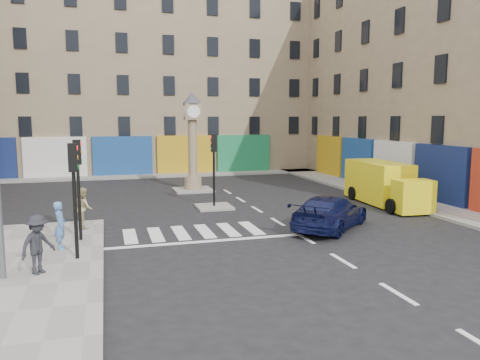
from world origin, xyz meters
name	(u,v)px	position (x,y,z in m)	size (l,w,h in m)	color
ground	(316,245)	(0.00, 0.00, 0.00)	(120.00, 120.00, 0.00)	black
sidewalk_right	(375,192)	(8.70, 10.00, 0.07)	(2.60, 30.00, 0.15)	gray
sidewalk_far	(150,176)	(-4.00, 22.20, 0.07)	(32.00, 2.40, 0.15)	gray
island_near	(214,207)	(-2.00, 8.00, 0.06)	(1.80, 1.80, 0.12)	gray
island_far	(193,190)	(-2.00, 14.00, 0.06)	(2.40, 2.40, 0.12)	gray
building_right	(467,65)	(15.00, 10.00, 8.00)	(10.00, 30.00, 16.00)	#938060
building_far	(141,74)	(-4.00, 28.00, 8.50)	(32.00, 10.00, 17.00)	#867559
traffic_light_left_near	(74,182)	(-8.30, 0.20, 2.62)	(0.28, 0.22, 3.70)	black
traffic_light_left_far	(78,174)	(-8.30, 2.60, 2.62)	(0.28, 0.22, 3.70)	black
traffic_light_island	(214,158)	(-2.00, 8.00, 2.59)	(0.28, 0.22, 3.70)	black
clock_pillar	(192,135)	(-2.00, 14.00, 3.55)	(1.20, 1.20, 6.10)	#938060
navy_sedan	(330,212)	(1.66, 2.19, 0.71)	(1.98, 4.87, 1.41)	black
yellow_van	(384,184)	(7.00, 6.46, 1.12)	(2.40, 6.28, 2.25)	yellow
pedestrian_blue	(60,225)	(-8.90, 1.54, 0.98)	(0.60, 0.39, 1.65)	#4F79B5
pedestrian_tan	(84,208)	(-8.24, 4.60, 0.98)	(0.81, 0.63, 1.67)	#9A8B5F
pedestrian_dark	(38,244)	(-9.28, -1.06, 1.02)	(1.12, 0.64, 1.73)	black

